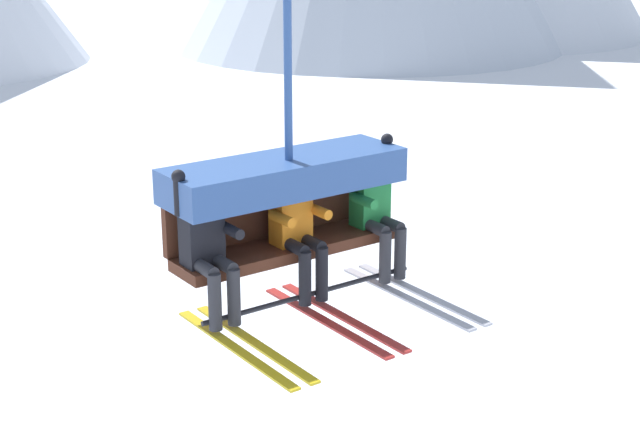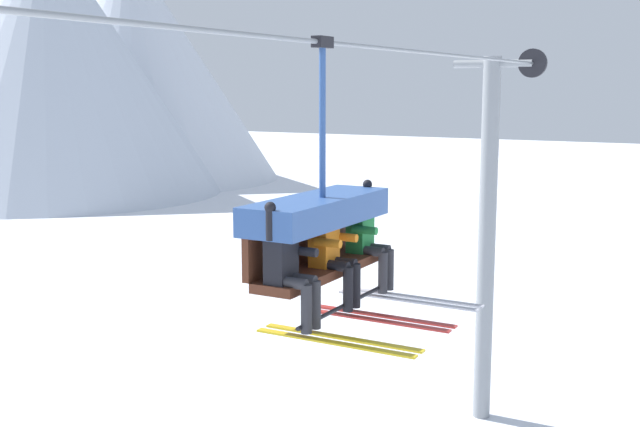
% 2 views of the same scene
% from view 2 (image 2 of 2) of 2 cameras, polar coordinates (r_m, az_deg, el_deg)
% --- Properties ---
extents(mountain_peak_central, '(21.94, 21.94, 17.50)m').
position_cam_2_polar(mountain_peak_central, '(55.84, -18.69, 10.34)').
color(mountain_peak_central, silver).
rests_on(mountain_peak_central, ground_plane).
extents(mountain_peak_east, '(22.21, 22.21, 17.59)m').
position_cam_2_polar(mountain_peak_east, '(63.10, -13.39, 10.39)').
color(mountain_peak_east, silver).
rests_on(mountain_peak_east, ground_plane).
extents(lift_tower_far, '(0.36, 1.88, 7.70)m').
position_cam_2_polar(lift_tower_far, '(16.88, 11.85, -1.27)').
color(lift_tower_far, gray).
rests_on(lift_tower_far, ground_plane).
extents(lift_cable, '(19.07, 0.05, 0.05)m').
position_cam_2_polar(lift_cable, '(8.44, -0.13, 12.13)').
color(lift_cable, gray).
extents(chairlift_chair, '(2.18, 0.74, 2.84)m').
position_cam_2_polar(chairlift_chair, '(8.67, -0.25, -0.66)').
color(chairlift_chair, '#512819').
extents(skier_black, '(0.48, 1.70, 1.34)m').
position_cam_2_polar(skier_black, '(7.87, -2.05, -3.75)').
color(skier_black, black).
extents(skier_orange, '(0.46, 1.70, 1.23)m').
position_cam_2_polar(skier_orange, '(8.62, 1.03, -2.77)').
color(skier_orange, orange).
extents(skier_green, '(0.48, 1.70, 1.34)m').
position_cam_2_polar(skier_green, '(9.39, 3.54, -1.68)').
color(skier_green, '#23843D').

